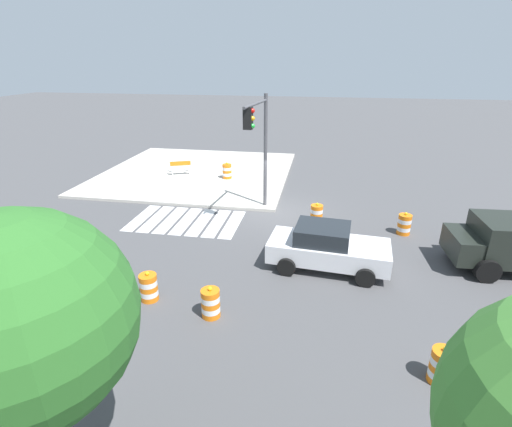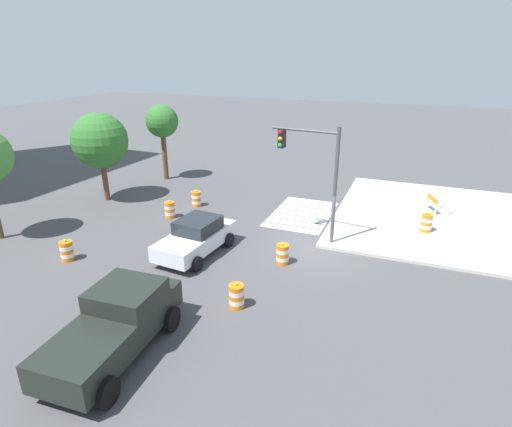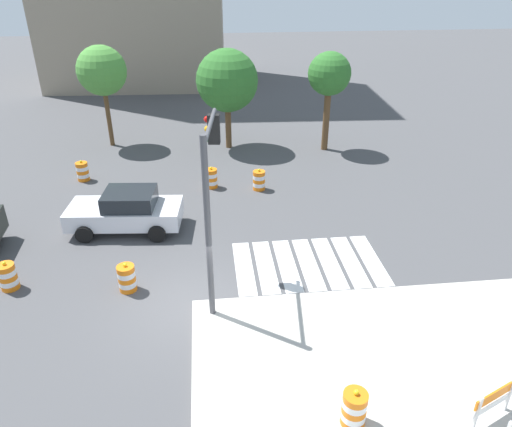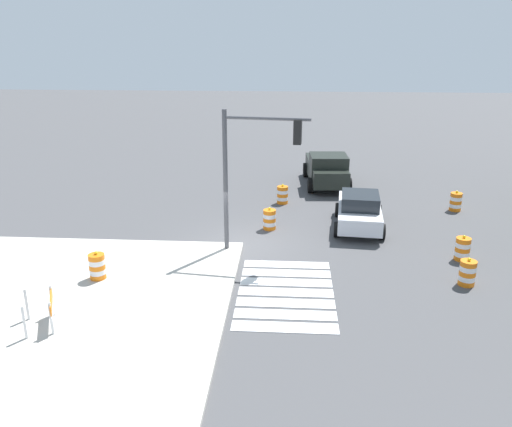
% 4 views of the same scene
% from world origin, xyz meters
% --- Properties ---
extents(ground_plane, '(120.00, 120.00, 0.00)m').
position_xyz_m(ground_plane, '(0.00, 0.00, 0.00)').
color(ground_plane, '#474749').
extents(sidewalk_corner, '(12.00, 12.00, 0.15)m').
position_xyz_m(sidewalk_corner, '(6.00, -6.00, 0.07)').
color(sidewalk_corner, '#BCB7AD').
rests_on(sidewalk_corner, ground).
extents(crosswalk_stripes, '(5.10, 3.20, 0.02)m').
position_xyz_m(crosswalk_stripes, '(4.00, 1.80, 0.01)').
color(crosswalk_stripes, silver).
rests_on(crosswalk_stripes, ground).
extents(sports_car, '(4.45, 2.45, 1.63)m').
position_xyz_m(sports_car, '(-2.53, 4.97, 0.81)').
color(sports_car, silver).
rests_on(sports_car, ground).
extents(pickup_truck, '(5.25, 2.57, 1.92)m').
position_xyz_m(pickup_truck, '(-9.28, 3.94, 0.97)').
color(pickup_truck, black).
rests_on(pickup_truck, ground).
extents(traffic_barrel_near_corner, '(0.56, 0.56, 1.02)m').
position_xyz_m(traffic_barrel_near_corner, '(-2.06, 0.99, 0.45)').
color(traffic_barrel_near_corner, orange).
rests_on(traffic_barrel_near_corner, ground).
extents(traffic_barrel_crosswalk_end, '(0.56, 0.56, 1.02)m').
position_xyz_m(traffic_barrel_crosswalk_end, '(3.00, 8.04, 0.45)').
color(traffic_barrel_crosswalk_end, orange).
rests_on(traffic_barrel_crosswalk_end, ground).
extents(traffic_barrel_median_near, '(0.56, 0.56, 1.02)m').
position_xyz_m(traffic_barrel_median_near, '(-5.25, 9.99, 0.45)').
color(traffic_barrel_median_near, orange).
rests_on(traffic_barrel_median_near, ground).
extents(traffic_barrel_median_far, '(0.56, 0.56, 1.02)m').
position_xyz_m(traffic_barrel_median_far, '(-5.85, 1.50, 0.45)').
color(traffic_barrel_median_far, orange).
rests_on(traffic_barrel_median_far, ground).
extents(traffic_barrel_far_curb, '(0.56, 0.56, 1.02)m').
position_xyz_m(traffic_barrel_far_curb, '(0.83, 8.52, 0.45)').
color(traffic_barrel_far_curb, orange).
rests_on(traffic_barrel_far_curb, ground).
extents(traffic_barrel_on_sidewalk, '(0.56, 0.56, 1.02)m').
position_xyz_m(traffic_barrel_on_sidewalk, '(3.63, -4.77, 0.60)').
color(traffic_barrel_on_sidewalk, orange).
rests_on(traffic_barrel_on_sidewalk, sidewalk_corner).
extents(construction_barricade, '(1.44, 1.19, 1.00)m').
position_xyz_m(construction_barricade, '(6.81, -5.16, 0.72)').
color(construction_barricade, silver).
rests_on(construction_barricade, sidewalk_corner).
extents(traffic_light_pole, '(0.61, 3.27, 5.50)m').
position_xyz_m(traffic_light_pole, '(0.72, 0.53, 3.91)').
color(traffic_light_pole, '#4C4C51').
rests_on(traffic_light_pole, sidewalk_corner).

